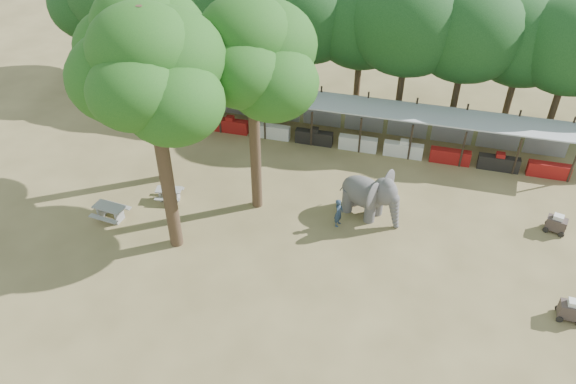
% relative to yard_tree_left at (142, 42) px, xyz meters
% --- Properties ---
extents(ground, '(100.00, 100.00, 0.00)m').
position_rel_yard_tree_left_xyz_m(ground, '(9.13, -7.19, -8.20)').
color(ground, brown).
rests_on(ground, ground).
extents(vendor_stalls, '(28.00, 2.99, 2.80)m').
position_rel_yard_tree_left_xyz_m(vendor_stalls, '(9.13, 6.65, -7.02)').
color(vendor_stalls, '#A1A4A9').
rests_on(vendor_stalls, ground).
extents(yard_tree_left, '(7.10, 6.90, 11.02)m').
position_rel_yard_tree_left_xyz_m(yard_tree_left, '(0.00, 0.00, 0.00)').
color(yard_tree_left, '#332316').
rests_on(yard_tree_left, ground).
extents(yard_tree_center, '(7.10, 6.90, 12.04)m').
position_rel_yard_tree_left_xyz_m(yard_tree_center, '(3.00, -5.00, 1.01)').
color(yard_tree_center, '#332316').
rests_on(yard_tree_center, ground).
extents(yard_tree_back, '(7.10, 6.90, 11.36)m').
position_rel_yard_tree_left_xyz_m(yard_tree_back, '(6.00, -1.00, 0.34)').
color(yard_tree_back, '#332316').
rests_on(yard_tree_back, ground).
extents(backdrop_trees, '(46.46, 5.95, 8.33)m').
position_rel_yard_tree_left_xyz_m(backdrop_trees, '(9.13, 11.81, -2.69)').
color(backdrop_trees, '#332316').
rests_on(backdrop_trees, ground).
extents(elephant, '(3.66, 2.89, 2.74)m').
position_rel_yard_tree_left_xyz_m(elephant, '(12.14, -0.48, -6.83)').
color(elephant, '#464444').
rests_on(elephant, ground).
extents(handler, '(0.51, 0.66, 1.63)m').
position_rel_yard_tree_left_xyz_m(handler, '(10.71, -1.72, -7.39)').
color(handler, '#26384C').
rests_on(handler, ground).
extents(picnic_table_near, '(1.83, 1.69, 0.83)m').
position_rel_yard_tree_left_xyz_m(picnic_table_near, '(-1.00, -4.32, -7.65)').
color(picnic_table_near, gray).
rests_on(picnic_table_near, ground).
extents(picnic_table_far, '(1.60, 1.49, 0.70)m').
position_rel_yard_tree_left_xyz_m(picnic_table_far, '(1.30, -1.98, -7.74)').
color(picnic_table_far, gray).
rests_on(picnic_table_far, ground).
extents(cart_front, '(1.15, 0.78, 1.09)m').
position_rel_yard_tree_left_xyz_m(cart_front, '(21.60, -5.29, -7.66)').
color(cart_front, '#332824').
rests_on(cart_front, ground).
extents(cart_back, '(1.21, 0.95, 1.04)m').
position_rel_yard_tree_left_xyz_m(cart_back, '(21.61, 0.67, -7.69)').
color(cart_back, '#332824').
rests_on(cart_back, ground).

